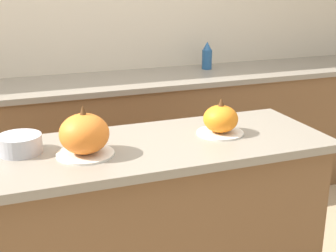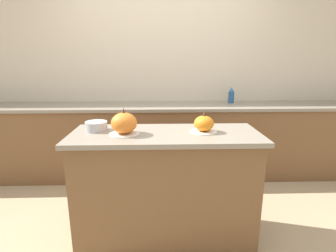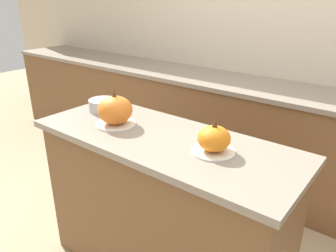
# 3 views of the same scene
# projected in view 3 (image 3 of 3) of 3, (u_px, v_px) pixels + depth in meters

# --- Properties ---
(wall_back) EXTENTS (8.00, 0.06, 2.50)m
(wall_back) POSITION_uv_depth(u_px,v_px,m) (283.00, 35.00, 2.64)
(wall_back) COLOR beige
(wall_back) RESTS_ON ground_plane
(kitchen_island) EXTENTS (1.42, 0.56, 0.90)m
(kitchen_island) POSITION_uv_depth(u_px,v_px,m) (163.00, 210.00, 1.81)
(kitchen_island) COLOR brown
(kitchen_island) RESTS_ON ground_plane
(back_counter) EXTENTS (6.00, 0.60, 0.90)m
(back_counter) POSITION_uv_depth(u_px,v_px,m) (256.00, 138.00, 2.71)
(back_counter) COLOR brown
(back_counter) RESTS_ON ground_plane
(pumpkin_cake_left) EXTENTS (0.22, 0.22, 0.20)m
(pumpkin_cake_left) POSITION_uv_depth(u_px,v_px,m) (115.00, 111.00, 1.77)
(pumpkin_cake_left) COLOR silver
(pumpkin_cake_left) RESTS_ON kitchen_island
(pumpkin_cake_right) EXTENTS (0.20, 0.20, 0.16)m
(pumpkin_cake_right) POSITION_uv_depth(u_px,v_px,m) (214.00, 140.00, 1.47)
(pumpkin_cake_right) COLOR silver
(pumpkin_cake_right) RESTS_ON kitchen_island
(mixing_bowl) EXTENTS (0.17, 0.17, 0.07)m
(mixing_bowl) POSITION_uv_depth(u_px,v_px,m) (103.00, 105.00, 1.99)
(mixing_bowl) COLOR #ADADB2
(mixing_bowl) RESTS_ON kitchen_island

